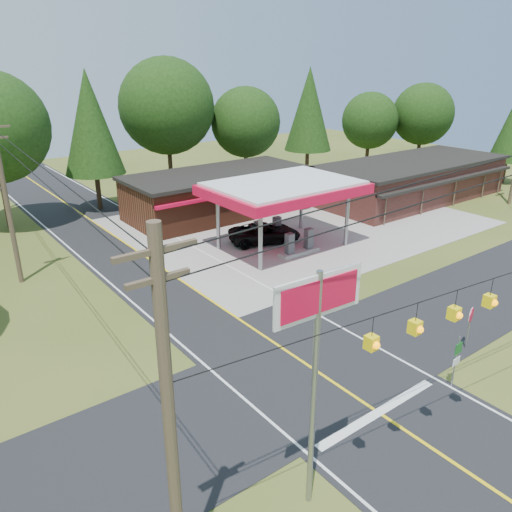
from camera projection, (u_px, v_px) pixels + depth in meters
ground at (315, 370)px, 22.16m from camera, size 120.00×120.00×0.00m
main_highway at (315, 370)px, 22.16m from camera, size 8.00×120.00×0.02m
cross_road at (315, 370)px, 22.16m from camera, size 70.00×7.00×0.02m
lane_center_yellow at (315, 370)px, 22.15m from camera, size 0.15×110.00×0.00m
gas_canopy at (284, 190)px, 35.30m from camera, size 10.60×7.40×4.88m
convenience_store at (219, 193)px, 44.14m from camera, size 16.40×7.55×3.80m
strip_building at (412, 180)px, 49.03m from camera, size 20.40×8.75×3.80m
utility_pole_near_left at (170, 425)px, 11.22m from camera, size 1.80×0.30×10.00m
utility_pole_far_left at (6, 201)px, 29.14m from camera, size 1.80×0.30×10.00m
overhead_beacons at (438, 299)px, 14.87m from camera, size 17.04×2.04×1.03m
treeline_backdrop at (108, 136)px, 37.72m from camera, size 70.27×51.59×13.30m
suv_car at (265, 233)px, 37.43m from camera, size 6.89×6.89×1.49m
sedan_car at (294, 200)px, 47.02m from camera, size 3.77×3.77×1.22m
big_stop_sign at (317, 335)px, 13.47m from camera, size 2.90×0.27×7.82m
octagonal_stop_sign at (471, 319)px, 23.26m from camera, size 0.74×0.29×2.19m
route_sign_post at (457, 357)px, 20.53m from camera, size 0.50×0.10×2.43m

